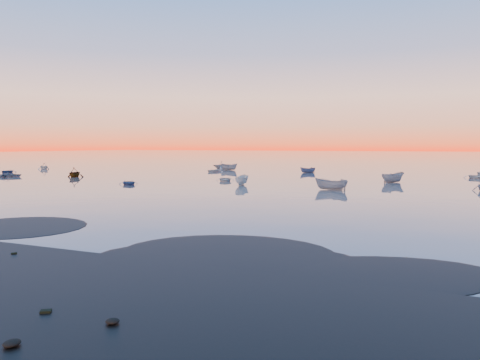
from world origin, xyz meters
The scene contains 4 objects.
ground centered at (0.00, 100.00, 0.00)m, with size 600.00×600.00×0.00m, color slate.
mud_lobes centered at (0.00, -1.00, 0.01)m, with size 140.00×6.00×0.07m, color black, non-canonical shape.
moored_fleet centered at (0.00, 53.00, 0.00)m, with size 124.00×58.00×1.20m, color silver, non-canonical shape.
boat_near_left centered at (-9.03, 42.76, 0.00)m, with size 3.88×1.62×0.97m, color silver.
Camera 1 is at (21.48, -21.65, 5.57)m, focal length 35.00 mm.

